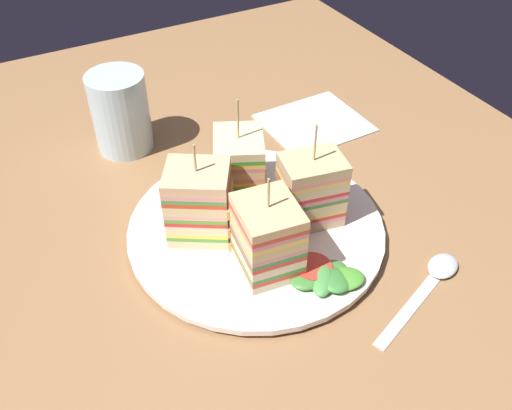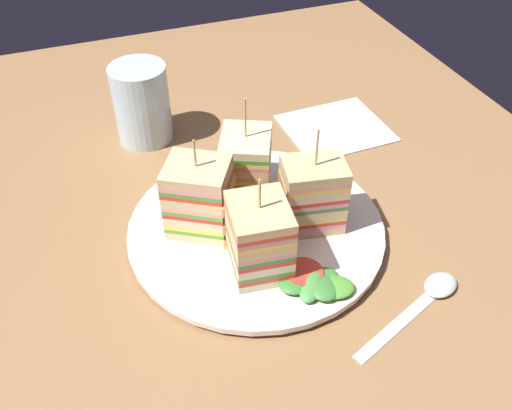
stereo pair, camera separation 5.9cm
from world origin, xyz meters
The scene contains 11 objects.
ground_plane centered at (0.00, 0.00, -0.90)cm, with size 112.93×87.96×1.80cm, color #936942.
plate centered at (0.00, 0.00, 0.81)cm, with size 28.48×28.48×1.34cm.
sandwich_wedge_0 centered at (5.76, -1.84, 5.36)cm, with size 7.27×6.46×11.44cm.
sandwich_wedge_1 centered at (1.74, 5.79, 5.39)cm, with size 6.15×7.43×12.43cm.
sandwich_wedge_2 centered at (-5.96, 1.02, 5.23)cm, with size 8.30×7.78×12.55cm.
sandwich_wedge_3 centered at (-2.03, -5.69, 5.51)cm, with size 8.25×8.56×11.56cm.
chip_pile centered at (-0.32, -0.71, 2.09)cm, with size 7.05×5.73×1.59cm.
salad_garnish centered at (10.27, 2.28, 1.90)cm, with size 6.66×7.66×1.33cm.
spoon centered at (14.64, 13.20, 0.41)cm, with size 7.21×14.59×1.00cm.
napkin centered at (-15.77, 18.06, 0.25)cm, with size 12.26×13.69×0.50cm, color white.
drinking_glass centered at (-23.37, -7.35, 4.50)cm, with size 7.46×7.46×10.57cm.
Camera 1 is at (39.14, -21.20, 43.83)cm, focal length 38.80 mm.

